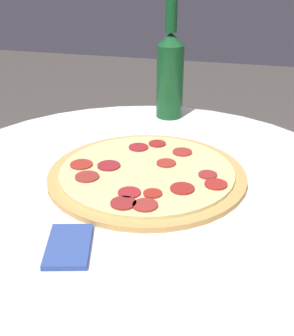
% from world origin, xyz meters
% --- Properties ---
extents(table, '(0.85, 0.85, 0.74)m').
position_xyz_m(table, '(0.00, 0.00, 0.56)').
color(table, white).
rests_on(table, ground_plane).
extents(pizza, '(0.37, 0.37, 0.02)m').
position_xyz_m(pizza, '(0.01, -0.01, 0.75)').
color(pizza, tan).
rests_on(pizza, table).
extents(beer_bottle, '(0.07, 0.07, 0.30)m').
position_xyz_m(beer_bottle, '(0.35, 0.02, 0.86)').
color(beer_bottle, '#144C23').
rests_on(beer_bottle, table).
extents(napkin, '(0.12, 0.09, 0.01)m').
position_xyz_m(napkin, '(-0.23, 0.05, 0.75)').
color(napkin, '#334C99').
rests_on(napkin, table).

